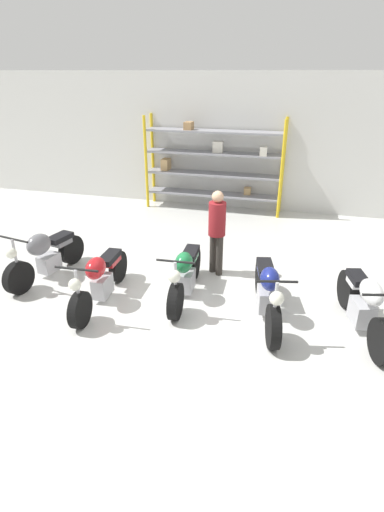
{
  "coord_description": "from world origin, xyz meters",
  "views": [
    {
      "loc": [
        1.59,
        -5.58,
        3.57
      ],
      "look_at": [
        0.0,
        0.4,
        0.7
      ],
      "focal_mm": 28.0,
      "sensor_mm": 36.0,
      "label": 1
    }
  ],
  "objects_px": {
    "shelving_rack": "(213,163)",
    "motorcycle_blue": "(267,292)",
    "motorcycle_white": "(365,306)",
    "person_browsing": "(217,226)",
    "motorcycle_grey": "(45,255)",
    "motorcycle_green": "(185,274)",
    "motorcycle_red": "(100,278)"
  },
  "relations": [
    {
      "from": "shelving_rack",
      "to": "motorcycle_blue",
      "type": "distance_m",
      "value": 5.63
    },
    {
      "from": "motorcycle_grey",
      "to": "motorcycle_white",
      "type": "height_order",
      "value": "motorcycle_grey"
    },
    {
      "from": "shelving_rack",
      "to": "motorcycle_green",
      "type": "height_order",
      "value": "shelving_rack"
    },
    {
      "from": "motorcycle_white",
      "to": "person_browsing",
      "type": "relative_size",
      "value": 1.23
    },
    {
      "from": "motorcycle_grey",
      "to": "motorcycle_red",
      "type": "height_order",
      "value": "motorcycle_grey"
    },
    {
      "from": "motorcycle_grey",
      "to": "motorcycle_blue",
      "type": "bearing_deg",
      "value": 96.4
    },
    {
      "from": "motorcycle_green",
      "to": "motorcycle_blue",
      "type": "distance_m",
      "value": 1.44
    },
    {
      "from": "motorcycle_grey",
      "to": "person_browsing",
      "type": "xyz_separation_m",
      "value": [
        3.05,
        0.99,
        0.5
      ]
    },
    {
      "from": "motorcycle_grey",
      "to": "motorcycle_blue",
      "type": "xyz_separation_m",
      "value": [
        4.13,
        -0.31,
        -0.01
      ]
    },
    {
      "from": "motorcycle_green",
      "to": "motorcycle_white",
      "type": "bearing_deg",
      "value": 80.81
    },
    {
      "from": "motorcycle_green",
      "to": "person_browsing",
      "type": "distance_m",
      "value": 1.18
    },
    {
      "from": "shelving_rack",
      "to": "motorcycle_white",
      "type": "bearing_deg",
      "value": -56.51
    },
    {
      "from": "shelving_rack",
      "to": "motorcycle_grey",
      "type": "relative_size",
      "value": 1.95
    },
    {
      "from": "motorcycle_grey",
      "to": "motorcycle_green",
      "type": "relative_size",
      "value": 0.96
    },
    {
      "from": "motorcycle_red",
      "to": "motorcycle_green",
      "type": "height_order",
      "value": "motorcycle_green"
    },
    {
      "from": "motorcycle_green",
      "to": "motorcycle_grey",
      "type": "bearing_deg",
      "value": -93.11
    },
    {
      "from": "shelving_rack",
      "to": "motorcycle_blue",
      "type": "bearing_deg",
      "value": -68.77
    },
    {
      "from": "shelving_rack",
      "to": "person_browsing",
      "type": "height_order",
      "value": "shelving_rack"
    },
    {
      "from": "motorcycle_blue",
      "to": "motorcycle_red",
      "type": "bearing_deg",
      "value": -97.37
    },
    {
      "from": "motorcycle_red",
      "to": "person_browsing",
      "type": "xyz_separation_m",
      "value": [
        1.66,
        1.53,
        0.53
      ]
    },
    {
      "from": "shelving_rack",
      "to": "motorcycle_red",
      "type": "distance_m",
      "value": 5.53
    },
    {
      "from": "motorcycle_green",
      "to": "motorcycle_red",
      "type": "bearing_deg",
      "value": -71.08
    },
    {
      "from": "motorcycle_blue",
      "to": "motorcycle_white",
      "type": "height_order",
      "value": "motorcycle_blue"
    },
    {
      "from": "shelving_rack",
      "to": "motorcycle_blue",
      "type": "relative_size",
      "value": 1.78
    },
    {
      "from": "motorcycle_grey",
      "to": "motorcycle_white",
      "type": "xyz_separation_m",
      "value": [
        5.56,
        -0.32,
        -0.02
      ]
    },
    {
      "from": "motorcycle_white",
      "to": "motorcycle_green",
      "type": "bearing_deg",
      "value": -109.5
    },
    {
      "from": "motorcycle_blue",
      "to": "motorcycle_grey",
      "type": "bearing_deg",
      "value": -106.51
    },
    {
      "from": "motorcycle_white",
      "to": "motorcycle_grey",
      "type": "bearing_deg",
      "value": -106.53
    },
    {
      "from": "motorcycle_red",
      "to": "motorcycle_green",
      "type": "xyz_separation_m",
      "value": [
        1.33,
        0.53,
        -0.0
      ]
    },
    {
      "from": "shelving_rack",
      "to": "motorcycle_white",
      "type": "relative_size",
      "value": 1.87
    },
    {
      "from": "shelving_rack",
      "to": "motorcycle_blue",
      "type": "xyz_separation_m",
      "value": [
        2.01,
        -5.18,
        -0.86
      ]
    },
    {
      "from": "motorcycle_blue",
      "to": "person_browsing",
      "type": "distance_m",
      "value": 1.76
    }
  ]
}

